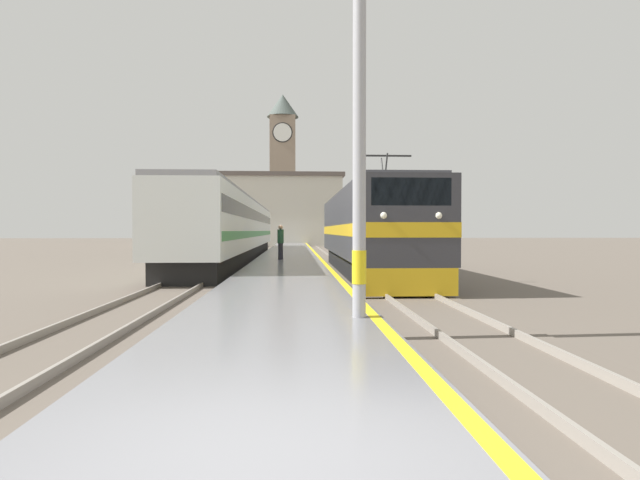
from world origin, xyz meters
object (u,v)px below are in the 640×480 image
Objects in this scene: locomotive_train at (367,231)px; clock_tower at (283,164)px; catenary_mast at (365,94)px; person_on_platform at (281,241)px; passenger_train at (237,228)px.

clock_tower reaches higher than locomotive_train.
person_on_platform is at bearing 96.38° from catenary_mast.
clock_tower is (-3.03, 67.99, 7.79)m from catenary_mast.
clock_tower is at bearing 91.19° from person_on_platform.
locomotive_train is 13.64m from passenger_train.
locomotive_train is at bearing 81.45° from catenary_mast.
person_on_platform is (3.20, -7.60, -0.75)m from passenger_train.
locomotive_train is 55.28m from clock_tower.
passenger_train is at bearing 101.55° from catenary_mast.
person_on_platform is 0.08× the size of clock_tower.
catenary_mast is 4.28× the size of person_on_platform.
locomotive_train reaches higher than person_on_platform.
locomotive_train is 0.77× the size of clock_tower.
passenger_train is at bearing -92.91° from clock_tower.
clock_tower is at bearing 92.55° from catenary_mast.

